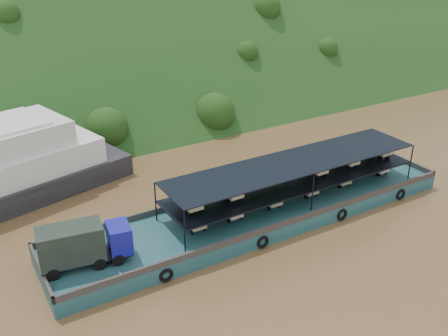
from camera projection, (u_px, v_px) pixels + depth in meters
ground at (261, 209)px, 43.37m from camera, size 160.00×160.00×0.00m
hillside at (118, 102)px, 71.42m from camera, size 140.00×39.60×39.60m
cargo_barge at (250, 212)px, 40.70m from camera, size 35.04×7.18×4.54m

